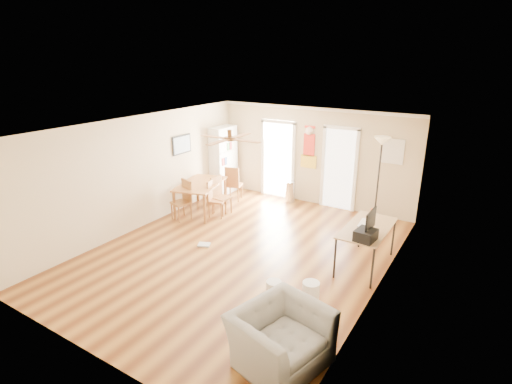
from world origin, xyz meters
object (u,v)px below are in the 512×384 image
Objects in this scene: wastebasket_a at (311,291)px; armchair at (280,337)px; computer_desk at (366,247)px; printer at (366,235)px; wastebasket_b at (274,289)px; bookshelf at (223,160)px; dining_table at (201,197)px; dining_chair_right_b at (217,199)px; dining_chair_right_a at (222,196)px; torchiere_lamp at (378,180)px; trash_can at (290,192)px; dining_chair_near at (181,201)px; dining_chair_far at (234,183)px.

armchair is (0.24, -1.50, 0.21)m from wastebasket_a.
computer_desk is 0.77m from printer.
armchair reaches higher than wastebasket_b.
dining_table is at bearing -64.31° from bookshelf.
dining_chair_right_b reaches higher than computer_desk.
bookshelf is 2.05× the size of dining_chair_right_a.
printer is (0.60, -2.90, -0.13)m from torchiere_lamp.
trash_can is (1.09, 1.88, -0.17)m from dining_chair_right_b.
dining_chair_near is at bearing 146.85° from dining_chair_right_a.
bookshelf reaches higher than printer.
armchair is at bearing -149.43° from dining_chair_right_b.
printer is at bearing -78.26° from torchiere_lamp.
dining_chair_right_a is 0.19m from dining_chair_right_b.
wastebasket_a is (3.51, -2.31, -0.31)m from dining_chair_right_a.
dining_chair_right_b is at bearing 170.93° from printer.
armchair is at bearing -81.03° from wastebasket_a.
trash_can is at bearing 113.73° from wastebasket_b.
dining_table reaches higher than wastebasket_a.
bookshelf is 4.39m from torchiere_lamp.
trash_can is at bearing 40.88° from armchair.
dining_table is (0.38, -1.53, -0.59)m from bookshelf.
dining_chair_near is 1.88m from dining_chair_far.
dining_chair_near is 3.99m from wastebasket_b.
bookshelf is 1.68m from dining_table.
printer is at bearing -120.62° from dining_chair_right_b.
dining_chair_right_a is 0.63× the size of computer_desk.
dining_chair_right_b is 0.95× the size of dining_chair_far.
dining_chair_far reaches higher than dining_chair_right_a.
computer_desk is (4.86, -2.09, -0.57)m from bookshelf.
torchiere_lamp is (2.36, -0.07, 0.74)m from trash_can.
dining_chair_right_a is at bearing -154.85° from torchiere_lamp.
bookshelf is at bearing -47.75° from dining_chair_far.
printer is 1.26× the size of wastebasket_b.
dining_chair_far is at bearing 139.12° from wastebasket_a.
dining_chair_near is at bearing 160.37° from wastebasket_a.
dining_chair_far is (-0.34, 1.22, 0.02)m from dining_chair_right_b.
dining_chair_near reaches higher than dining_chair_right_a.
dining_chair_right_b is (0.55, -0.04, 0.08)m from dining_table.
armchair is at bearing -86.80° from torchiere_lamp.
torchiere_lamp reaches higher than dining_chair_near.
dining_table is 4.25m from wastebasket_b.
dining_chair_right_a is 2.88× the size of wastebasket_a.
dining_chair_near is (-0.08, -0.67, 0.11)m from dining_table.
computer_desk reaches higher than armchair.
bookshelf is at bearing 115.04° from dining_chair_near.
computer_desk is (2.83, -2.40, 0.11)m from trash_can.
trash_can is (2.02, 0.31, -0.68)m from bookshelf.
wastebasket_a is at bearing -2.49° from dining_chair_near.
wastebasket_b is at bearing -156.30° from wastebasket_a.
dining_table is 4.51m from computer_desk.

